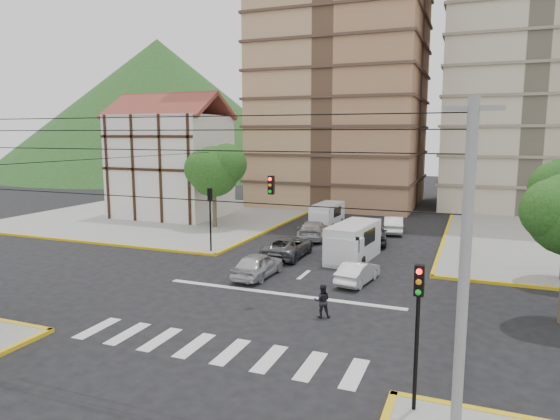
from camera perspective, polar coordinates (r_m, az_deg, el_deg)
The scene contains 21 objects.
ground at distance 25.25m, azimuth -0.98°, elevation -10.34°, with size 160.00×160.00×0.00m, color black.
sidewalk_nw at distance 51.80m, azimuth -13.06°, elevation -0.59°, with size 26.00×26.00×0.15m, color gray.
crosswalk_stripes at distance 20.22m, azimuth -7.73°, elevation -15.41°, with size 12.00×2.40×0.01m, color silver.
stop_line at distance 26.30m, azimuth 0.04°, elevation -9.54°, with size 13.00×0.40×0.01m, color silver.
tudor_building at distance 50.68m, azimuth -12.33°, elevation 5.13°, with size 10.80×8.05×12.23m.
distant_hill at distance 112.33m, azimuth -13.63°, elevation 11.41°, with size 70.00×70.00×28.00m, color #214517.
park_fence at distance 27.80m, azimuth 20.47°, elevation -9.11°, with size 0.10×22.50×1.66m, color black, non-canonical shape.
tree_tudor at distance 43.59m, azimuth -7.45°, elevation 4.66°, with size 5.39×4.40×7.43m.
traffic_light_se at distance 15.20m, azimuth 15.48°, elevation -11.34°, with size 0.28×0.22×4.40m.
traffic_light_nw at distance 34.70m, azimuth -7.99°, elevation 0.12°, with size 0.28×0.22×4.40m.
traffic_light_hanging at distance 22.12m, azimuth -3.03°, elevation 2.63°, with size 18.00×9.12×0.92m.
utility_pole_se at distance 13.50m, azimuth 20.31°, elevation -6.76°, with size 1.40×0.28×9.00m.
van_right_lane at distance 32.92m, azimuth 8.25°, elevation -3.77°, with size 2.72×5.60×2.42m.
van_left_lane at distance 44.30m, azimuth 5.32°, elevation -0.70°, with size 2.03×4.77×2.12m.
car_silver_front_left at distance 29.08m, azimuth -2.55°, elevation -6.28°, with size 1.71×4.25×1.45m, color silver.
car_white_front_right at distance 28.27m, azimuth 8.88°, elevation -7.04°, with size 1.32×3.77×1.24m, color white.
car_grey_mid_left at distance 33.77m, azimuth 0.93°, elevation -4.18°, with size 2.36×5.12×1.42m, color #5C6064.
car_silver_rear_left at distance 39.46m, azimuth 3.82°, elevation -2.28°, with size 2.05×5.05×1.46m, color #B5B6BA.
car_darkgrey_mid_right at distance 38.29m, azimuth 10.81°, elevation -2.75°, with size 1.75×4.34×1.48m, color #272729.
car_white_rear_right at distance 42.87m, azimuth 12.83°, elevation -1.63°, with size 1.50×4.30×1.42m, color white.
pedestrian_crosswalk at distance 22.96m, azimuth 4.85°, elevation -10.31°, with size 0.75×0.59×1.55m, color black.
Camera 1 is at (9.14, -22.05, 8.24)m, focal length 32.00 mm.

